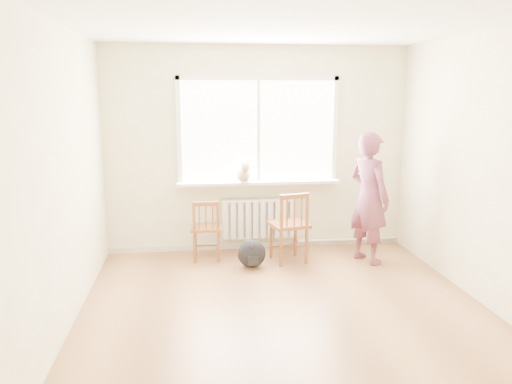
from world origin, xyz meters
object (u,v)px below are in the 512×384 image
object	(u,v)px
chair_left	(206,230)
backpack	(252,254)
cat	(243,173)
person	(369,198)
chair_right	(290,227)

from	to	relation	value
chair_left	backpack	xyz separation A→B (m)	(0.53, -0.34, -0.22)
cat	backpack	xyz separation A→B (m)	(0.04, -0.58, -0.90)
person	chair_left	bearing A→B (deg)	55.37
chair_left	cat	size ratio (longest dim) A/B	1.74
chair_left	person	distance (m)	2.07
chair_right	cat	bearing A→B (deg)	-52.56
cat	chair_right	bearing A→B (deg)	-46.36
person	backpack	size ratio (longest dim) A/B	4.75
chair_left	person	bearing A→B (deg)	174.38
person	backpack	distance (m)	1.61
chair_left	chair_right	bearing A→B (deg)	170.72
person	backpack	bearing A→B (deg)	65.50
chair_right	cat	size ratio (longest dim) A/B	2.01
chair_right	person	xyz separation A→B (m)	(0.97, -0.07, 0.36)
chair_left	chair_right	size ratio (longest dim) A/B	0.87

